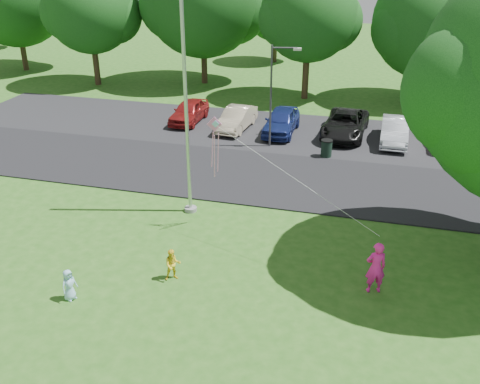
% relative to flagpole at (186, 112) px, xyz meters
% --- Properties ---
extents(ground, '(120.00, 120.00, 0.00)m').
position_rel_flagpole_xyz_m(ground, '(3.50, -5.00, -4.17)').
color(ground, '#275B18').
rests_on(ground, ground).
extents(park_road, '(60.00, 6.00, 0.06)m').
position_rel_flagpole_xyz_m(park_road, '(3.50, 4.00, -4.14)').
color(park_road, black).
rests_on(park_road, ground).
extents(parking_strip, '(42.00, 7.00, 0.06)m').
position_rel_flagpole_xyz_m(parking_strip, '(3.50, 10.50, -4.14)').
color(parking_strip, black).
rests_on(parking_strip, ground).
extents(flagpole, '(0.50, 0.50, 10.00)m').
position_rel_flagpole_xyz_m(flagpole, '(0.00, 0.00, 0.00)').
color(flagpole, '#B7BABF').
rests_on(flagpole, ground).
extents(street_lamp, '(1.48, 0.44, 5.31)m').
position_rel_flagpole_xyz_m(street_lamp, '(1.78, 8.04, -0.97)').
color(street_lamp, '#3F3F44').
rests_on(street_lamp, ground).
extents(trash_can, '(0.59, 0.59, 0.93)m').
position_rel_flagpole_xyz_m(trash_can, '(4.64, 7.27, -3.70)').
color(trash_can, black).
rests_on(trash_can, ground).
extents(tree_row, '(64.35, 11.94, 10.88)m').
position_rel_flagpole_xyz_m(tree_row, '(5.09, 19.23, 1.55)').
color(tree_row, '#332316').
rests_on(tree_row, ground).
extents(horizon_trees, '(77.46, 7.20, 7.02)m').
position_rel_flagpole_xyz_m(horizon_trees, '(7.56, 28.88, 0.14)').
color(horizon_trees, '#332316').
rests_on(horizon_trees, ground).
extents(parked_cars, '(16.42, 5.02, 1.39)m').
position_rel_flagpole_xyz_m(parked_cars, '(3.75, 10.49, -3.44)').
color(parked_cars, maroon).
rests_on(parked_cars, ground).
extents(woman, '(0.74, 0.61, 1.75)m').
position_rel_flagpole_xyz_m(woman, '(7.39, -3.67, -3.29)').
color(woman, '#FF219E').
rests_on(woman, ground).
extents(child_yellow, '(0.67, 0.62, 1.09)m').
position_rel_flagpole_xyz_m(child_yellow, '(1.08, -4.68, -3.62)').
color(child_yellow, yellow).
rests_on(child_yellow, ground).
extents(child_blue, '(0.50, 0.60, 1.04)m').
position_rel_flagpole_xyz_m(child_blue, '(-1.58, -6.48, -3.65)').
color(child_blue, '#98CBE9').
rests_on(child_blue, ground).
extents(kite, '(6.28, 3.02, 2.40)m').
position_rel_flagpole_xyz_m(kite, '(1.57, -0.99, -0.57)').
color(kite, pink).
rests_on(kite, ground).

